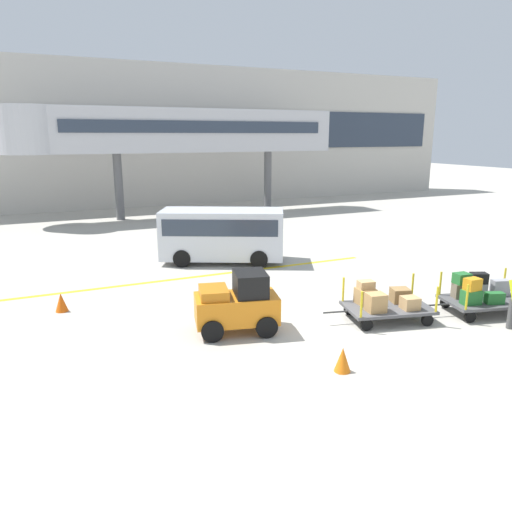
% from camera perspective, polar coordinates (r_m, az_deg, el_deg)
% --- Properties ---
extents(ground_plane, '(120.00, 120.00, 0.00)m').
position_cam_1_polar(ground_plane, '(13.19, 11.35, -8.37)').
color(ground_plane, '#B2ADA0').
extents(apron_lead_line, '(14.35, 0.22, 0.01)m').
position_cam_1_polar(apron_lead_line, '(17.58, -7.79, -2.52)').
color(apron_lead_line, yellow).
rests_on(apron_lead_line, ground_plane).
extents(terminal_building, '(52.02, 2.51, 9.82)m').
position_cam_1_polar(terminal_building, '(36.55, -13.23, 13.55)').
color(terminal_building, '#BCB7AD').
rests_on(terminal_building, ground_plane).
extents(jet_bridge, '(20.01, 3.00, 6.55)m').
position_cam_1_polar(jet_bridge, '(30.81, -10.17, 14.21)').
color(jet_bridge, '#B7B7BC').
rests_on(jet_bridge, ground_plane).
extents(baggage_tug, '(2.30, 1.64, 1.58)m').
position_cam_1_polar(baggage_tug, '(12.52, -2.17, -5.64)').
color(baggage_tug, orange).
rests_on(baggage_tug, ground_plane).
extents(baggage_cart_lead, '(3.09, 1.89, 1.10)m').
position_cam_1_polar(baggage_cart_lead, '(13.82, 14.90, -5.29)').
color(baggage_cart_lead, '#4C4C4F').
rests_on(baggage_cart_lead, ground_plane).
extents(baggage_cart_middle, '(3.09, 1.89, 1.15)m').
position_cam_1_polar(baggage_cart_middle, '(15.30, 24.84, -4.06)').
color(baggage_cart_middle, '#4C4C4F').
rests_on(baggage_cart_middle, ground_plane).
extents(shuttle_van, '(5.15, 3.82, 2.10)m').
position_cam_1_polar(shuttle_van, '(19.40, -3.98, 2.89)').
color(shuttle_van, silver).
rests_on(shuttle_van, ground_plane).
extents(safety_cone_near, '(0.36, 0.36, 0.55)m').
position_cam_1_polar(safety_cone_near, '(15.16, -21.88, -5.06)').
color(safety_cone_near, '#EA590F').
rests_on(safety_cone_near, ground_plane).
extents(safety_cone_far, '(0.36, 0.36, 0.55)m').
position_cam_1_polar(safety_cone_far, '(10.83, 10.13, -11.86)').
color(safety_cone_far, orange).
rests_on(safety_cone_far, ground_plane).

